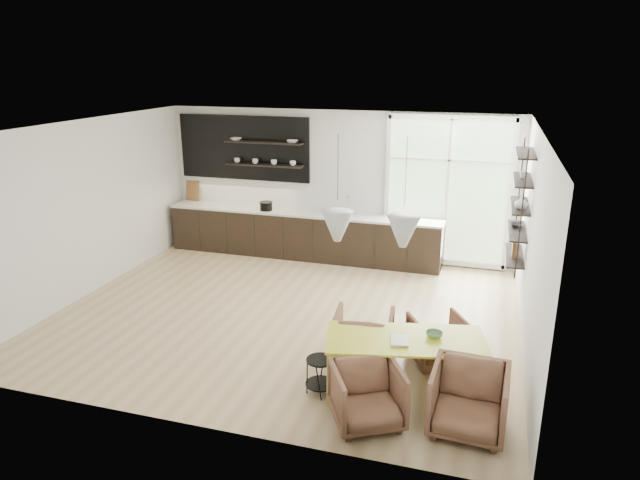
{
  "coord_description": "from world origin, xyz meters",
  "views": [
    {
      "loc": [
        2.86,
        -7.7,
        3.82
      ],
      "look_at": [
        0.37,
        0.6,
        1.06
      ],
      "focal_mm": 32.0,
      "sensor_mm": 36.0,
      "label": 1
    }
  ],
  "objects_px": {
    "dining_table": "(406,342)",
    "armchair_back_right": "(438,340)",
    "wire_stool": "(320,371)",
    "armchair_front_left": "(367,395)",
    "armchair_front_right": "(469,400)",
    "armchair_back_left": "(363,338)"
  },
  "relations": [
    {
      "from": "dining_table",
      "to": "armchair_front_right",
      "type": "xyz_separation_m",
      "value": [
        0.77,
        -0.6,
        -0.27
      ]
    },
    {
      "from": "armchair_front_right",
      "to": "wire_stool",
      "type": "distance_m",
      "value": 1.73
    },
    {
      "from": "dining_table",
      "to": "armchair_front_right",
      "type": "height_order",
      "value": "armchair_front_right"
    },
    {
      "from": "armchair_back_left",
      "to": "armchair_front_left",
      "type": "xyz_separation_m",
      "value": [
        0.33,
        -1.28,
        -0.01
      ]
    },
    {
      "from": "armchair_back_left",
      "to": "armchair_front_left",
      "type": "height_order",
      "value": "armchair_back_left"
    },
    {
      "from": "dining_table",
      "to": "armchair_front_left",
      "type": "bearing_deg",
      "value": -122.98
    },
    {
      "from": "dining_table",
      "to": "armchair_back_right",
      "type": "xyz_separation_m",
      "value": [
        0.31,
        0.8,
        -0.32
      ]
    },
    {
      "from": "armchair_front_left",
      "to": "wire_stool",
      "type": "xyz_separation_m",
      "value": [
        -0.65,
        0.41,
        -0.05
      ]
    },
    {
      "from": "dining_table",
      "to": "armchair_back_right",
      "type": "bearing_deg",
      "value": 56.2
    },
    {
      "from": "armchair_front_left",
      "to": "armchair_back_left",
      "type": "bearing_deg",
      "value": 76.12
    },
    {
      "from": "armchair_back_right",
      "to": "wire_stool",
      "type": "relative_size",
      "value": 1.52
    },
    {
      "from": "dining_table",
      "to": "wire_stool",
      "type": "relative_size",
      "value": 4.4
    },
    {
      "from": "dining_table",
      "to": "armchair_back_left",
      "type": "distance_m",
      "value": 0.85
    },
    {
      "from": "armchair_back_left",
      "to": "armchair_front_right",
      "type": "relative_size",
      "value": 0.96
    },
    {
      "from": "dining_table",
      "to": "armchair_front_right",
      "type": "bearing_deg",
      "value": -50.3
    },
    {
      "from": "armchair_front_right",
      "to": "wire_stool",
      "type": "height_order",
      "value": "armchair_front_right"
    },
    {
      "from": "dining_table",
      "to": "armchair_back_left",
      "type": "xyz_separation_m",
      "value": [
        -0.62,
        0.5,
        -0.28
      ]
    },
    {
      "from": "armchair_front_right",
      "to": "wire_stool",
      "type": "relative_size",
      "value": 1.78
    },
    {
      "from": "dining_table",
      "to": "wire_stool",
      "type": "distance_m",
      "value": 1.07
    },
    {
      "from": "armchair_front_left",
      "to": "armchair_back_right",
      "type": "bearing_deg",
      "value": 40.57
    },
    {
      "from": "armchair_back_left",
      "to": "wire_stool",
      "type": "xyz_separation_m",
      "value": [
        -0.32,
        -0.87,
        -0.06
      ]
    },
    {
      "from": "dining_table",
      "to": "armchair_front_left",
      "type": "height_order",
      "value": "same"
    }
  ]
}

